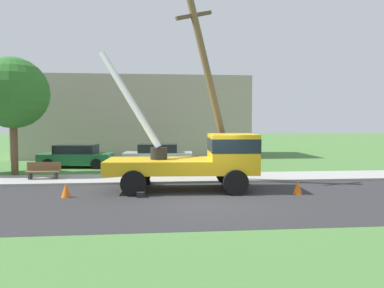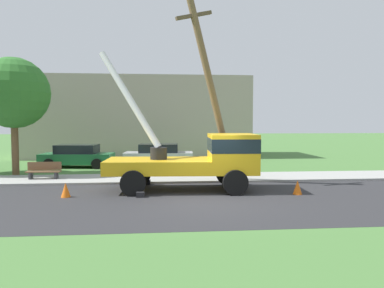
{
  "view_description": "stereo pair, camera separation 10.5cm",
  "coord_description": "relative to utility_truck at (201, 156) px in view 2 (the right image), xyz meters",
  "views": [
    {
      "loc": [
        -1.97,
        -13.29,
        2.89
      ],
      "look_at": [
        -0.33,
        3.49,
        1.85
      ],
      "focal_mm": 34.85,
      "sensor_mm": 36.0,
      "label": 1
    },
    {
      "loc": [
        -1.86,
        -13.3,
        2.89
      ],
      "look_at": [
        -0.33,
        3.49,
        1.85
      ],
      "focal_mm": 34.85,
      "sensor_mm": 36.0,
      "label": 2
    }
  ],
  "objects": [
    {
      "name": "utility_truck",
      "position": [
        0.0,
        0.0,
        0.0
      ],
      "size": [
        6.75,
        3.21,
        5.98
      ],
      "color": "gold",
      "rests_on": "ground"
    },
    {
      "name": "lowrise_building_backdrop",
      "position": [
        -3.51,
        15.76,
        1.79
      ],
      "size": [
        18.0,
        6.0,
        6.4
      ],
      "primitive_type": "cube",
      "color": "#A5998C",
      "rests_on": "ground"
    },
    {
      "name": "leaning_utility_pole",
      "position": [
        0.65,
        1.78,
        3.08
      ],
      "size": [
        3.07,
        1.36,
        8.75
      ],
      "color": "brown",
      "rests_on": "ground"
    },
    {
      "name": "roadside_tree_near",
      "position": [
        -9.38,
        5.06,
        2.95
      ],
      "size": [
        3.74,
        3.74,
        6.25
      ],
      "color": "brown",
      "rests_on": "ground"
    },
    {
      "name": "sidewalk_strip",
      "position": [
        0.06,
        3.03,
        -1.36
      ],
      "size": [
        80.0,
        2.78,
        0.1
      ],
      "primitive_type": "cube",
      "color": "#9E9E99",
      "rests_on": "ground"
    },
    {
      "name": "traffic_cone_behind",
      "position": [
        -5.31,
        -1.07,
        -1.13
      ],
      "size": [
        0.36,
        0.36,
        0.56
      ],
      "primitive_type": "cone",
      "color": "orange",
      "rests_on": "ground"
    },
    {
      "name": "traffic_cone_ahead",
      "position": [
        3.67,
        -1.35,
        -1.13
      ],
      "size": [
        0.36,
        0.36,
        0.56
      ],
      "primitive_type": "cone",
      "color": "orange",
      "rests_on": "ground"
    },
    {
      "name": "road_asphalt",
      "position": [
        0.06,
        -2.15,
        -1.4
      ],
      "size": [
        80.0,
        7.57,
        0.01
      ],
      "primitive_type": "cube",
      "color": "#2B2B2D",
      "rests_on": "ground"
    },
    {
      "name": "parked_sedan_green",
      "position": [
        -6.85,
        8.32,
        -0.7
      ],
      "size": [
        4.55,
        2.29,
        1.42
      ],
      "color": "#1E6638",
      "rests_on": "ground"
    },
    {
      "name": "park_bench",
      "position": [
        -7.34,
        3.09,
        -0.95
      ],
      "size": [
        1.6,
        0.45,
        0.9
      ],
      "color": "brown",
      "rests_on": "ground"
    },
    {
      "name": "parked_sedan_silver",
      "position": [
        -1.76,
        8.69,
        -0.7
      ],
      "size": [
        4.51,
        2.21,
        1.42
      ],
      "color": "#B7B7BF",
      "rests_on": "ground"
    },
    {
      "name": "ground_plane",
      "position": [
        0.06,
        9.85,
        -1.41
      ],
      "size": [
        120.0,
        120.0,
        0.0
      ],
      "primitive_type": "plane",
      "color": "#477538"
    }
  ]
}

